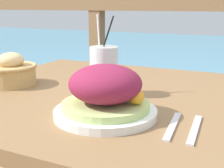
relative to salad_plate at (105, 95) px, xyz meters
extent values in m
cube|color=olive|center=(-0.07, 0.21, -0.08)|extent=(1.07, 0.94, 0.04)
cube|color=olive|center=(-0.55, 0.62, -0.44)|extent=(0.06, 0.06, 0.68)
cube|color=brown|center=(-0.07, 0.93, 0.24)|extent=(2.80, 0.08, 0.09)
cube|color=brown|center=(-0.53, 0.93, -0.30)|extent=(0.07, 0.07, 0.97)
cube|color=#568EA8|center=(-0.07, 3.43, -0.56)|extent=(12.00, 4.00, 0.45)
cylinder|color=white|center=(0.00, 0.00, -0.05)|extent=(0.27, 0.27, 0.02)
cylinder|color=#B7D17A|center=(0.00, 0.00, -0.03)|extent=(0.23, 0.23, 0.02)
ellipsoid|color=maroon|center=(0.00, 0.00, 0.03)|extent=(0.19, 0.19, 0.10)
sphere|color=#F9A328|center=(0.08, 0.02, 0.00)|extent=(0.04, 0.04, 0.04)
sphere|color=#F9A328|center=(-0.08, 0.00, 0.00)|extent=(0.04, 0.04, 0.04)
cylinder|color=silver|center=(-0.09, 0.17, 0.02)|extent=(0.09, 0.09, 0.16)
cylinder|color=black|center=(-0.10, 0.18, 0.08)|extent=(0.06, 0.06, 0.21)
cylinder|color=white|center=(-0.10, 0.16, 0.09)|extent=(0.04, 0.05, 0.21)
cylinder|color=tan|center=(-0.45, 0.15, -0.02)|extent=(0.17, 0.17, 0.07)
torus|color=tan|center=(-0.45, 0.15, 0.01)|extent=(0.18, 0.18, 0.01)
ellipsoid|color=#DBB77A|center=(-0.45, 0.15, 0.03)|extent=(0.09, 0.09, 0.06)
cube|color=silver|center=(0.18, 0.01, -0.06)|extent=(0.03, 0.18, 0.00)
cube|color=silver|center=(0.23, 0.01, -0.06)|extent=(0.03, 0.18, 0.00)
camera|label=1|loc=(0.35, -0.68, 0.22)|focal=50.00mm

